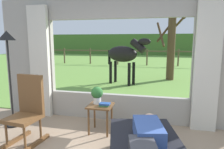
{
  "coord_description": "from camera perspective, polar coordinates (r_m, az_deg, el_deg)",
  "views": [
    {
      "loc": [
        0.86,
        -1.87,
        1.68
      ],
      "look_at": [
        0.0,
        1.8,
        1.05
      ],
      "focal_mm": 33.03,
      "sensor_mm": 36.0,
      "label": 1
    }
  ],
  "objects": [
    {
      "name": "curtain_panel_right",
      "position": [
        4.1,
        24.79,
        1.9
      ],
      "size": [
        0.44,
        0.1,
        2.4
      ],
      "primitive_type": "cube",
      "color": "beige",
      "rests_on": "ground_plane"
    },
    {
      "name": "pasture_tree",
      "position": [
        8.98,
        16.01,
        8.17
      ],
      "size": [
        1.21,
        1.26,
        3.24
      ],
      "color": "#4C3823",
      "rests_on": "outdoor_pasture_lawn"
    },
    {
      "name": "reclining_person",
      "position": [
        2.59,
        9.68,
        -17.19
      ],
      "size": [
        0.46,
        1.43,
        0.22
      ],
      "rotation": [
        0.0,
        0.0,
        0.22
      ],
      "color": "#334C8C",
      "rests_on": "recliner_sofa"
    },
    {
      "name": "curtain_panel_left",
      "position": [
        4.76,
        -19.33,
        3.16
      ],
      "size": [
        0.44,
        0.1,
        2.4
      ],
      "primitive_type": "cube",
      "color": "beige",
      "rests_on": "ground_plane"
    },
    {
      "name": "outdoor_pasture_lawn",
      "position": [
        15.14,
        9.88,
        2.97
      ],
      "size": [
        36.0,
        21.68,
        0.02
      ],
      "primitive_type": "cube",
      "color": "olive",
      "rests_on": "ground_plane"
    },
    {
      "name": "distant_hill_ridge",
      "position": [
        24.89,
        11.34,
        8.15
      ],
      "size": [
        36.0,
        2.0,
        2.4
      ],
      "primitive_type": "cube",
      "color": "#466D2E",
      "rests_on": "ground_plane"
    },
    {
      "name": "floor_lamp_left",
      "position": [
        4.36,
        -26.9,
        6.08
      ],
      "size": [
        0.32,
        0.32,
        1.85
      ],
      "color": "black",
      "rests_on": "ground_plane"
    },
    {
      "name": "book_stack",
      "position": [
        3.7,
        -2.11,
        -8.28
      ],
      "size": [
        0.2,
        0.13,
        0.06
      ],
      "color": "#337247",
      "rests_on": "side_table"
    },
    {
      "name": "pasture_fence_line",
      "position": [
        13.99,
        9.69,
        5.47
      ],
      "size": [
        16.1,
        0.1,
        1.1
      ],
      "color": "brown",
      "rests_on": "outdoor_pasture_lawn"
    },
    {
      "name": "back_wall_with_window",
      "position": [
        4.24,
        1.42,
        3.65
      ],
      "size": [
        5.2,
        0.12,
        2.55
      ],
      "color": "#9E998E",
      "rests_on": "ground_plane"
    },
    {
      "name": "side_table",
      "position": [
        3.81,
        -3.22,
        -9.75
      ],
      "size": [
        0.44,
        0.44,
        0.52
      ],
      "color": "brown",
      "rests_on": "ground_plane"
    },
    {
      "name": "potted_plant",
      "position": [
        3.8,
        -4.16,
        -5.41
      ],
      "size": [
        0.22,
        0.22,
        0.32
      ],
      "color": "silver",
      "rests_on": "side_table"
    },
    {
      "name": "rocking_chair",
      "position": [
        3.7,
        -22.42,
        -9.1
      ],
      "size": [
        0.53,
        0.73,
        1.12
      ],
      "rotation": [
        0.0,
        0.0,
        -0.11
      ],
      "color": "brown",
      "rests_on": "ground_plane"
    },
    {
      "name": "horse",
      "position": [
        7.75,
        3.32,
        5.56
      ],
      "size": [
        1.79,
        1.05,
        1.73
      ],
      "rotation": [
        0.0,
        0.0,
        -1.97
      ],
      "color": "black",
      "rests_on": "outdoor_pasture_lawn"
    }
  ]
}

